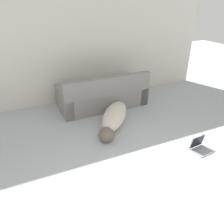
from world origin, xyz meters
TOP-DOWN VIEW (x-y plane):
  - wall_back at (0.00, 4.53)m, footprint 7.62×0.06m
  - couch at (0.70, 3.86)m, footprint 2.07×0.95m
  - dog at (0.57, 2.92)m, footprint 1.18×1.46m
  - laptop_open at (1.58, 1.56)m, footprint 0.32×0.30m

SIDE VIEW (x-z plane):
  - laptop_open at x=1.58m, z-range -0.04..0.21m
  - dog at x=0.57m, z-range -0.01..0.37m
  - couch at x=0.70m, z-range -0.15..0.69m
  - wall_back at x=0.00m, z-range 0.00..2.79m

